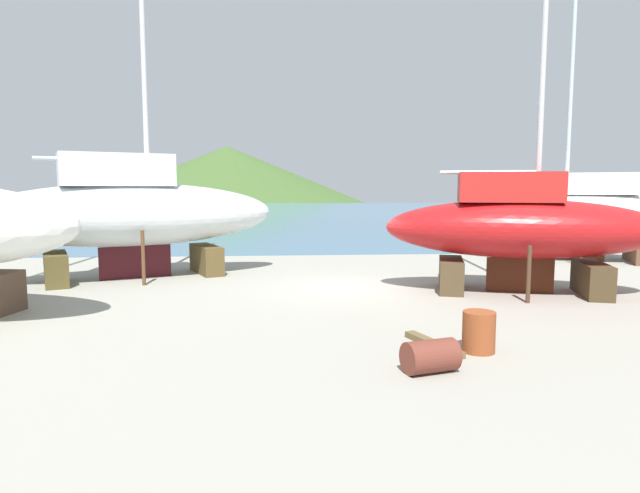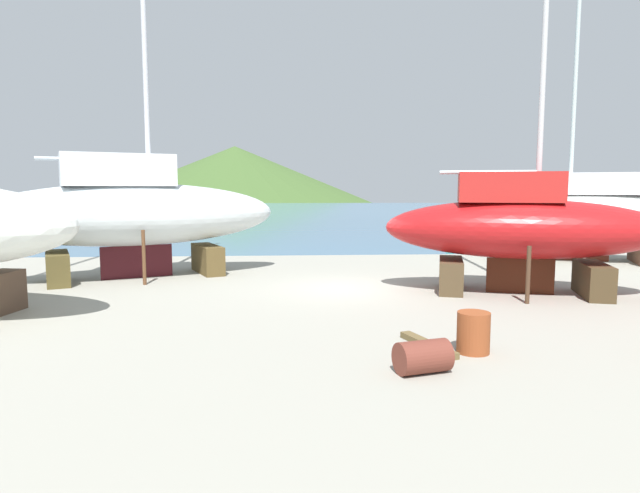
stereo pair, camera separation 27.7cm
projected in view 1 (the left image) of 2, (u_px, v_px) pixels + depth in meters
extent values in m
plane|color=gray|center=(364.00, 307.00, 14.54)|extent=(45.52, 45.52, 0.00)
cube|color=teal|center=(295.00, 212.00, 71.05)|extent=(175.20, 91.26, 0.01)
cone|color=#3E5C2A|center=(228.00, 198.00, 172.59)|extent=(161.96, 161.96, 32.96)
cube|color=brown|center=(516.00, 247.00, 24.77)|extent=(1.64, 2.67, 1.04)
cube|color=brown|center=(638.00, 250.00, 23.25)|extent=(1.64, 2.67, 1.04)
cylinder|color=brown|center=(582.00, 245.00, 22.28)|extent=(0.12, 0.12, 1.70)
cylinder|color=brown|center=(570.00, 238.00, 25.66)|extent=(0.12, 0.12, 1.70)
ellipsoid|color=silver|center=(577.00, 214.00, 23.84)|extent=(10.41, 6.80, 1.87)
cube|color=#562114|center=(575.00, 249.00, 24.01)|extent=(2.23, 0.98, 1.31)
cube|color=white|center=(591.00, 184.00, 23.55)|extent=(4.04, 3.17, 0.93)
cylinder|color=silver|center=(573.00, 39.00, 23.19)|extent=(0.18, 0.18, 13.34)
cylinder|color=silver|center=(611.00, 174.00, 23.27)|extent=(3.26, 1.44, 0.13)
cube|color=brown|center=(206.00, 259.00, 20.32)|extent=(1.55, 2.37, 1.05)
cube|color=brown|center=(56.00, 269.00, 17.94)|extent=(1.55, 2.37, 1.05)
cylinder|color=brown|center=(129.00, 248.00, 20.47)|extent=(0.12, 0.12, 1.83)
cylinder|color=brown|center=(143.00, 258.00, 17.71)|extent=(0.12, 0.12, 1.83)
ellipsoid|color=silver|center=(134.00, 215.00, 18.94)|extent=(10.51, 6.67, 2.21)
cube|color=#421318|center=(136.00, 267.00, 19.15)|extent=(2.28, 1.05, 1.55)
cube|color=silver|center=(117.00, 170.00, 18.54)|extent=(4.06, 3.03, 1.10)
cylinder|color=silver|center=(92.00, 159.00, 18.15)|extent=(3.34, 1.54, 0.13)
cube|color=#43331E|center=(592.00, 279.00, 16.07)|extent=(1.28, 2.30, 0.99)
cube|color=#4B3924|center=(451.00, 275.00, 16.89)|extent=(1.28, 2.30, 0.99)
cylinder|color=#51332D|center=(513.00, 260.00, 17.92)|extent=(0.12, 0.12, 1.61)
cylinder|color=#483020|center=(529.00, 274.00, 14.98)|extent=(0.12, 0.12, 1.61)
ellipsoid|color=#A91517|center=(522.00, 229.00, 16.32)|extent=(8.63, 4.91, 1.79)
cube|color=#451C0E|center=(520.00, 278.00, 16.49)|extent=(1.91, 0.62, 1.25)
cube|color=red|center=(509.00, 187.00, 16.27)|extent=(3.29, 2.40, 0.89)
cylinder|color=silver|center=(545.00, 11.00, 15.56)|extent=(0.17, 0.17, 11.01)
cylinder|color=silver|center=(488.00, 172.00, 16.34)|extent=(2.79, 0.91, 0.12)
cube|color=#287A47|center=(447.00, 243.00, 27.35)|extent=(0.38, 0.38, 0.82)
cube|color=#2A4291|center=(447.00, 230.00, 27.28)|extent=(0.48, 0.48, 0.57)
sphere|color=tan|center=(447.00, 222.00, 27.23)|extent=(0.22, 0.22, 0.22)
cylinder|color=brown|center=(430.00, 356.00, 9.36)|extent=(1.04, 0.80, 0.58)
cylinder|color=brown|center=(479.00, 332.00, 10.52)|extent=(0.77, 0.77, 0.80)
cube|color=brown|center=(433.00, 344.00, 10.86)|extent=(0.79, 1.71, 0.13)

